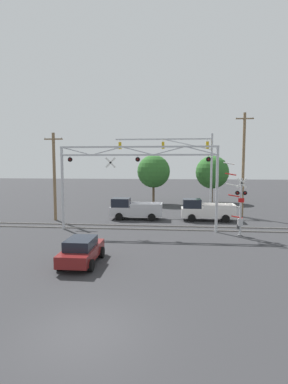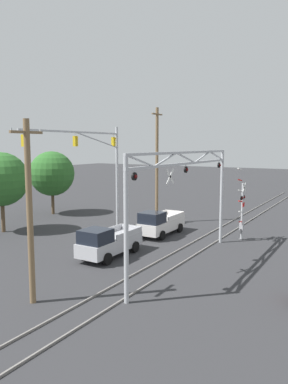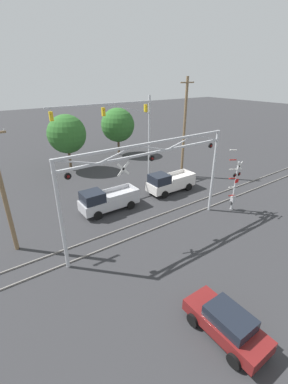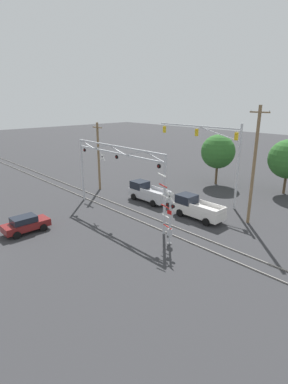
{
  "view_description": "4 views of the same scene",
  "coord_description": "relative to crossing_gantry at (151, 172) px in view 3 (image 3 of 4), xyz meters",
  "views": [
    {
      "loc": [
        2.86,
        -9.02,
        5.51
      ],
      "look_at": [
        0.45,
        15.93,
        3.15
      ],
      "focal_mm": 28.0,
      "sensor_mm": 36.0,
      "label": 1
    },
    {
      "loc": [
        -20.22,
        5.95,
        7.32
      ],
      "look_at": [
        0.72,
        18.59,
        4.24
      ],
      "focal_mm": 35.0,
      "sensor_mm": 36.0,
      "label": 2
    },
    {
      "loc": [
        -9.74,
        2.3,
        10.9
      ],
      "look_at": [
        1.44,
        18.19,
        1.94
      ],
      "focal_mm": 24.0,
      "sensor_mm": 36.0,
      "label": 3
    },
    {
      "loc": [
        22.55,
        -2.17,
        11.13
      ],
      "look_at": [
        1.9,
        17.08,
        2.4
      ],
      "focal_mm": 28.0,
      "sensor_mm": 36.0,
      "label": 4
    }
  ],
  "objects": [
    {
      "name": "rail_track_near",
      "position": [
        0.02,
        0.28,
        -4.89
      ],
      "size": [
        80.0,
        0.08,
        0.1
      ],
      "primitive_type": "cube",
      "color": "gray",
      "rests_on": "ground_plane"
    },
    {
      "name": "rail_track_far",
      "position": [
        0.02,
        1.72,
        -4.89
      ],
      "size": [
        80.0,
        0.08,
        0.1
      ],
      "primitive_type": "cube",
      "color": "gray",
      "rests_on": "ground_plane"
    },
    {
      "name": "crossing_gantry",
      "position": [
        0.0,
        0.0,
        0.0
      ],
      "size": [
        12.97,
        0.27,
        6.96
      ],
      "color": "#B7BABF",
      "rests_on": "ground_plane"
    },
    {
      "name": "crossing_signal_mast",
      "position": [
        7.95,
        -1.11,
        -2.75
      ],
      "size": [
        1.81,
        0.35,
        5.66
      ],
      "color": "#B7BABF",
      "rests_on": "ground_plane"
    },
    {
      "name": "traffic_signal_span",
      "position": [
        4.73,
        10.06,
        1.16
      ],
      "size": [
        11.03,
        0.39,
        8.9
      ],
      "color": "#B7BABF",
      "rests_on": "ground_plane"
    },
    {
      "name": "pickup_truck_lead",
      "position": [
        -1.02,
        5.05,
        -3.95
      ],
      "size": [
        5.14,
        2.09,
        2.1
      ],
      "color": "#B7B7BC",
      "rests_on": "ground_plane"
    },
    {
      "name": "pickup_truck_following",
      "position": [
        5.97,
        5.02,
        -3.95
      ],
      "size": [
        5.09,
        2.09,
        2.1
      ],
      "color": "silver",
      "rests_on": "ground_plane"
    },
    {
      "name": "sedan_waiting",
      "position": [
        -2.11,
        -8.57,
        -4.19
      ],
      "size": [
        1.91,
        3.88,
        1.46
      ],
      "color": "maroon",
      "rests_on": "ground_plane"
    },
    {
      "name": "utility_pole_left",
      "position": [
        -8.58,
        3.78,
        -0.55
      ],
      "size": [
        1.8,
        0.28,
        8.48
      ],
      "color": "brown",
      "rests_on": "ground_plane"
    },
    {
      "name": "utility_pole_right",
      "position": [
        10.11,
        7.6,
        0.57
      ],
      "size": [
        1.8,
        0.28,
        10.71
      ],
      "color": "brown",
      "rests_on": "ground_plane"
    },
    {
      "name": "background_tree_beyond_span",
      "position": [
        0.21,
        16.94,
        -0.46
      ],
      "size": [
        4.52,
        4.52,
        6.75
      ],
      "color": "brown",
      "rests_on": "ground_plane"
    },
    {
      "name": "background_tree_far_left_verge",
      "position": [
        8.48,
        19.37,
        -0.62
      ],
      "size": [
        4.71,
        4.71,
        6.68
      ],
      "color": "brown",
      "rests_on": "ground_plane"
    }
  ]
}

